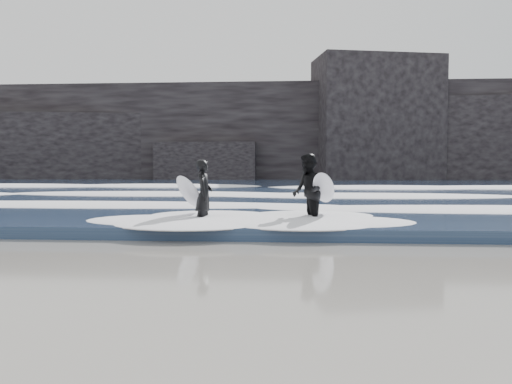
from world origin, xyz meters
TOP-DOWN VIEW (x-y plane):
  - ground at (0.00, 0.00)m, footprint 120.00×120.00m
  - sea at (0.00, 29.00)m, footprint 90.00×52.00m
  - headland at (0.00, 46.00)m, footprint 70.00×9.00m
  - foam_near at (0.00, 9.00)m, footprint 60.00×3.20m
  - foam_mid at (0.00, 16.00)m, footprint 60.00×4.00m
  - foam_far at (0.00, 25.00)m, footprint 60.00×4.80m
  - surfer_left at (-1.90, 5.31)m, footprint 0.97×1.77m
  - surfer_right at (1.01, 5.49)m, footprint 1.33×2.02m

SIDE VIEW (x-z plane):
  - ground at x=0.00m, z-range 0.00..0.00m
  - sea at x=0.00m, z-range 0.00..0.30m
  - foam_near at x=0.00m, z-range 0.30..0.50m
  - foam_mid at x=0.00m, z-range 0.30..0.54m
  - foam_far at x=0.00m, z-range 0.30..0.60m
  - surfer_left at x=-1.90m, z-range 0.01..1.88m
  - surfer_right at x=1.01m, z-range 0.01..2.05m
  - headland at x=0.00m, z-range 0.00..10.00m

